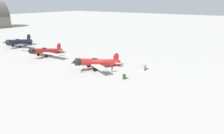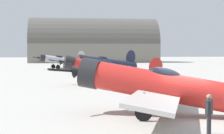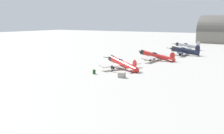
# 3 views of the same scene
# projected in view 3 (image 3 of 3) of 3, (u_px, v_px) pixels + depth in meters

# --- Properties ---
(ground_plane) EXTENTS (400.00, 400.00, 0.00)m
(ground_plane) POSITION_uv_depth(u_px,v_px,m) (123.00, 70.00, 67.53)
(ground_plane) COLOR #A8A59E
(airplane_foreground) EXTENTS (10.53, 11.51, 3.11)m
(airplane_foreground) POSITION_uv_depth(u_px,v_px,m) (122.00, 64.00, 67.75)
(airplane_foreground) COLOR red
(airplane_foreground) RESTS_ON ground_plane
(airplane_mid_apron) EXTENTS (13.28, 11.65, 3.14)m
(airplane_mid_apron) POSITION_uv_depth(u_px,v_px,m) (156.00, 56.00, 82.31)
(airplane_mid_apron) COLOR red
(airplane_mid_apron) RESTS_ON ground_plane
(airplane_far_line) EXTENTS (11.05, 10.72, 3.55)m
(airplane_far_line) POSITION_uv_depth(u_px,v_px,m) (184.00, 51.00, 94.68)
(airplane_far_line) COLOR #1E2338
(airplane_far_line) RESTS_ON ground_plane
(airplane_outer_stand) EXTENTS (13.03, 10.20, 3.53)m
(airplane_outer_stand) POSITION_uv_depth(u_px,v_px,m) (187.00, 46.00, 112.38)
(airplane_outer_stand) COLOR #B7BABF
(airplane_outer_stand) RESTS_ON ground_plane
(ground_crew_mechanic) EXTENTS (0.50, 0.44, 1.58)m
(ground_crew_mechanic) POSITION_uv_depth(u_px,v_px,m) (112.00, 68.00, 64.53)
(ground_crew_mechanic) COLOR #2D2D33
(ground_crew_mechanic) RESTS_ON ground_plane
(equipment_crate) EXTENTS (1.19, 1.38, 1.02)m
(equipment_crate) POSITION_uv_depth(u_px,v_px,m) (122.00, 75.00, 58.30)
(equipment_crate) COLOR #9E998E
(equipment_crate) RESTS_ON ground_plane
(fuel_drum) EXTENTS (0.64, 0.64, 0.91)m
(fuel_drum) POSITION_uv_depth(u_px,v_px,m) (94.00, 72.00, 62.19)
(fuel_drum) COLOR #19471E
(fuel_drum) RESTS_ON ground_plane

